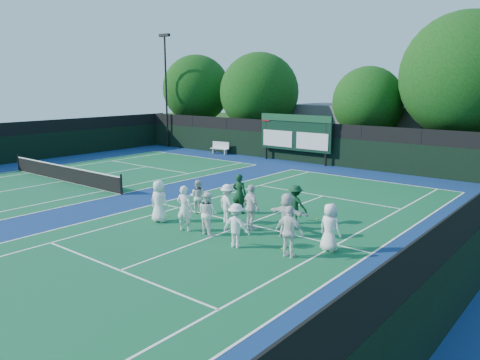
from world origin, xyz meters
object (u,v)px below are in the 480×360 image
Objects in this scene: scoreboard at (295,133)px; coach_left at (239,194)px; tennis_net at (64,173)px; bench at (220,147)px.

coach_left is at bearing -67.04° from scoreboard.
bench is (-0.19, 14.37, 0.06)m from tennis_net.
scoreboard is 16.26m from tennis_net.
bench is at bearing -59.59° from coach_left.
bench is at bearing -178.31° from scoreboard.
scoreboard reaches higher than bench.
coach_left reaches higher than tennis_net.
scoreboard is 7.36m from bench.
tennis_net is at bearing -115.60° from scoreboard.
bench is at bearing 90.75° from tennis_net.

